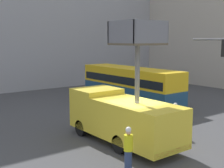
% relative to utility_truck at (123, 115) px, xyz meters
% --- Properties ---
extents(ground_plane, '(120.00, 120.00, 0.00)m').
position_rel_utility_truck_xyz_m(ground_plane, '(0.27, -0.81, -1.54)').
color(ground_plane, '#424244').
extents(utility_truck, '(2.50, 7.07, 6.39)m').
position_rel_utility_truck_xyz_m(utility_truck, '(0.00, 0.00, 0.00)').
color(utility_truck, yellow).
rests_on(utility_truck, ground_plane).
extents(city_bus, '(2.55, 10.53, 3.09)m').
position_rel_utility_truck_xyz_m(city_bus, '(7.20, 7.77, 0.27)').
color(city_bus, navy).
rests_on(city_bus, ground_plane).
extents(road_worker_near_truck, '(0.38, 0.38, 1.91)m').
position_rel_utility_truck_xyz_m(road_worker_near_truck, '(-2.08, -2.94, -0.58)').
color(road_worker_near_truck, navy).
rests_on(road_worker_near_truck, ground_plane).
extents(road_worker_directing, '(0.38, 0.38, 1.90)m').
position_rel_utility_truck_xyz_m(road_worker_directing, '(3.30, -0.77, -0.59)').
color(road_worker_directing, navy).
rests_on(road_worker_directing, ground_plane).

